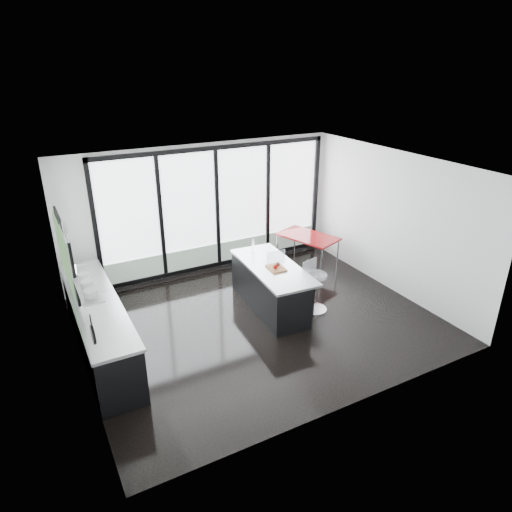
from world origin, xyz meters
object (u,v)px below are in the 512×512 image
island (269,287)px  bar_stool_near (315,292)px  bar_stool_far (279,284)px  red_table (307,250)px

island → bar_stool_near: size_ratio=2.81×
bar_stool_far → red_table: 1.87m
bar_stool_near → red_table: bar_stool_near is taller
red_table → bar_stool_far: bearing=-140.7°
bar_stool_near → red_table: 2.07m
bar_stool_far → bar_stool_near: bearing=-49.8°
bar_stool_near → bar_stool_far: (-0.41, 0.60, 0.01)m
bar_stool_near → red_table: size_ratio=0.57×
island → red_table: size_ratio=1.62×
island → bar_stool_far: (0.27, 0.09, -0.04)m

